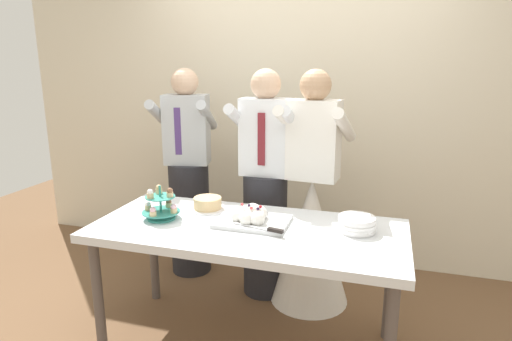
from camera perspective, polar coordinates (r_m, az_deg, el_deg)
name	(u,v)px	position (r m, az deg, el deg)	size (l,w,h in m)	color
rear_wall	(298,93)	(3.73, 5.61, 10.15)	(5.20, 0.10, 2.90)	beige
dessert_table	(247,239)	(2.56, -1.15, -8.93)	(1.80, 0.80, 0.78)	silver
cupcake_stand	(161,206)	(2.69, -12.42, -4.63)	(0.23, 0.23, 0.21)	teal
main_cake_tray	(252,217)	(2.56, -0.52, -6.16)	(0.43, 0.33, 0.13)	silver
plate_stack	(357,224)	(2.51, 13.12, -6.88)	(0.21, 0.21, 0.09)	white
round_cake	(208,204)	(2.82, -6.38, -4.40)	(0.24, 0.24, 0.08)	white
person_groom	(265,197)	(3.15, 1.22, -3.53)	(0.46, 0.49, 1.66)	#232328
person_bride	(311,225)	(3.11, 7.25, -7.10)	(0.56, 0.56, 1.66)	white
person_guest	(189,184)	(3.53, -8.85, -1.79)	(0.55, 0.57, 1.66)	#232328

